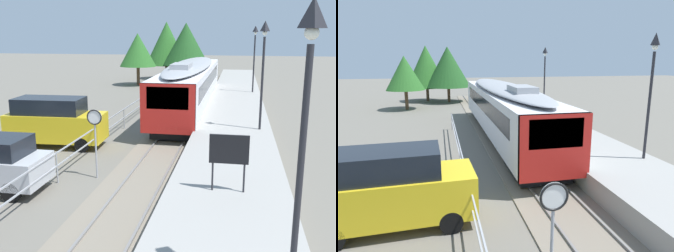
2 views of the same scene
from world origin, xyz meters
The scene contains 14 objects.
ground_plane centered at (-3.00, 22.00, 0.00)m, with size 160.00×160.00×0.00m, color #6B665B.
track_rails centered at (0.00, 22.00, 0.03)m, with size 3.20×60.00×0.14m.
commuter_train centered at (0.00, 26.89, 2.14)m, with size 2.82×18.91×3.74m.
station_platform centered at (3.25, 22.00, 0.45)m, with size 3.90×60.00×0.90m, color #999691.
platform_lamp_near_end centered at (4.59, 5.54, 4.62)m, with size 0.34×0.34×5.35m.
platform_lamp_mid_platform centered at (4.59, 18.59, 4.62)m, with size 0.34×0.34×5.35m.
platform_lamp_far_end centered at (4.59, 31.63, 4.62)m, with size 0.34×0.34×5.35m.
platform_notice_board centered at (3.25, 10.22, 2.19)m, with size 1.20×0.08×1.80m.
speed_limit_sign centered at (-2.00, 12.78, 2.12)m, with size 0.61×0.10×2.81m.
carpark_fence centered at (-3.30, 12.00, 0.91)m, with size 0.06×36.06×1.25m.
parked_van_yellow centered at (-5.68, 16.77, 1.29)m, with size 4.99×2.18×2.51m.
tree_behind_carpark centered at (-5.62, 47.52, 4.40)m, with size 5.21×5.21×7.04m.
tree_behind_station_far centered at (-7.60, 40.94, 3.87)m, with size 4.03×4.03×5.67m.
tree_distant_left centered at (-2.96, 45.92, 4.39)m, with size 5.57×5.57×6.87m.
Camera 1 is at (3.47, -1.25, 5.68)m, focal length 41.79 mm.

